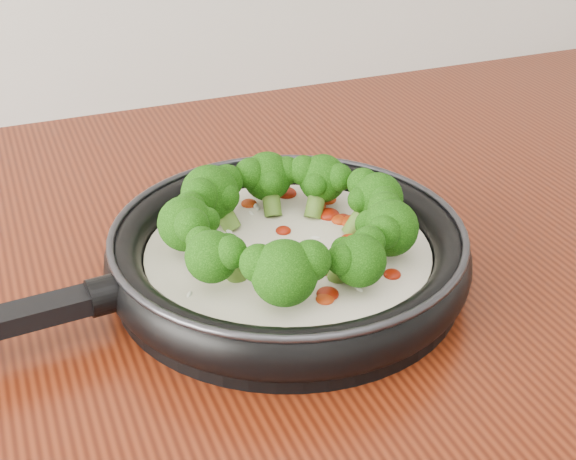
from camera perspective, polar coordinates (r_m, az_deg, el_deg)
name	(u,v)px	position (r m, az deg, el deg)	size (l,w,h in m)	color
skillet	(285,249)	(0.67, -0.22, -1.34)	(0.49, 0.33, 0.09)	black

